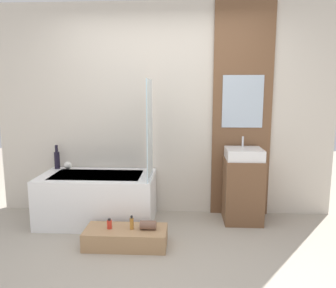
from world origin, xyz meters
TOP-DOWN VIEW (x-y plane):
  - ground_plane at (0.00, 0.00)m, footprint 12.00×12.00m
  - wall_tiled_back at (0.00, 1.58)m, footprint 4.20×0.06m
  - wall_wood_accent at (0.96, 1.53)m, footprint 0.71×0.04m
  - bathtub at (-0.75, 1.17)m, footprint 1.33×0.72m
  - glass_shower_screen at (-0.12, 1.08)m, footprint 0.01×0.50m
  - wooden_step_bench at (-0.31, 0.57)m, footprint 0.82×0.36m
  - vanity_cabinet at (0.96, 1.29)m, footprint 0.44×0.44m
  - sink at (0.96, 1.29)m, footprint 0.42×0.39m
  - vase_tall_dark at (-1.33, 1.45)m, footprint 0.07×0.07m
  - vase_round_light at (-1.19, 1.43)m, footprint 0.10×0.10m
  - bottle_soap_primary at (-0.48, 0.57)m, footprint 0.05×0.05m
  - bottle_soap_secondary at (-0.25, 0.57)m, footprint 0.04×0.04m
  - towel_roll at (-0.09, 0.57)m, footprint 0.16×0.09m

SIDE VIEW (x-z plane):
  - ground_plane at x=0.00m, z-range 0.00..0.00m
  - wooden_step_bench at x=-0.31m, z-range 0.00..0.18m
  - towel_roll at x=-0.09m, z-range 0.18..0.27m
  - bottle_soap_primary at x=-0.48m, z-range 0.18..0.28m
  - bottle_soap_secondary at x=-0.25m, z-range 0.17..0.31m
  - bathtub at x=-0.75m, z-range 0.00..0.58m
  - vanity_cabinet at x=0.96m, z-range 0.00..0.76m
  - vase_round_light at x=-1.19m, z-range 0.58..0.67m
  - vase_tall_dark at x=-1.33m, z-range 0.55..0.85m
  - sink at x=0.96m, z-range 0.69..0.95m
  - glass_shower_screen at x=-0.12m, z-range 0.58..1.68m
  - wall_tiled_back at x=0.00m, z-range 0.00..2.60m
  - wall_wood_accent at x=0.96m, z-range 0.01..2.61m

